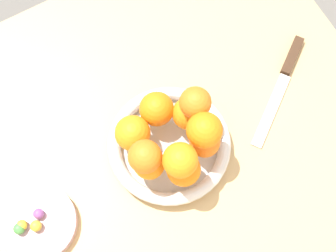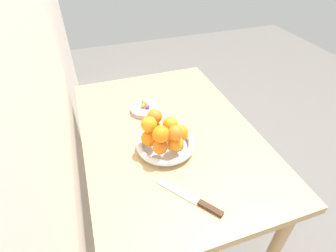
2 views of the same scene
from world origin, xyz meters
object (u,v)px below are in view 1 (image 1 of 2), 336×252
candy_dish (39,223)px  orange_5 (157,109)px  orange_2 (184,169)px  orange_8 (180,160)px  orange_7 (195,103)px  orange_0 (133,133)px  orange_4 (188,114)px  candy_ball_0 (19,229)px  orange_3 (205,142)px  orange_6 (145,157)px  orange_1 (149,164)px  candy_ball_3 (36,226)px  candy_ball_2 (22,225)px  orange_9 (204,130)px  dining_table (116,162)px  candy_ball_1 (38,214)px  knife (283,82)px

candy_dish → orange_5: 0.31m
orange_2 → orange_8: (0.01, -0.00, 0.06)m
orange_7 → orange_0: bearing=-10.4°
orange_0 → orange_4: 0.11m
candy_dish → orange_2: 0.29m
orange_8 → candy_ball_0: bearing=-9.8°
orange_3 → orange_6: orange_6 is taller
orange_1 → candy_ball_3: orange_1 is taller
candy_ball_2 → orange_6: bearing=175.4°
candy_ball_2 → orange_8: bearing=169.3°
orange_7 → orange_2: bearing=50.3°
orange_1 → orange_5: bearing=-126.1°
candy_dish → orange_7: orange_7 is taller
candy_ball_3 → candy_dish: bearing=-115.0°
orange_3 → candy_ball_0: bearing=-4.7°
orange_5 → orange_9: size_ratio=1.02×
dining_table → orange_9: orange_9 is taller
orange_7 → candy_ball_1: bearing=3.2°
orange_7 → orange_8: size_ratio=0.93×
orange_2 → orange_5: 0.13m
orange_6 → orange_0: bearing=-95.5°
orange_9 → orange_6: bearing=-4.4°
dining_table → orange_9: 0.28m
candy_ball_3 → orange_7: bearing=-174.0°
orange_4 → orange_5: orange_5 is taller
candy_dish → candy_ball_2: candy_ball_2 is taller
orange_9 → orange_8: bearing=23.3°
candy_ball_1 → candy_ball_2: bearing=7.0°
orange_5 → orange_3: bearing=115.3°
orange_8 → orange_6: bearing=-36.7°
orange_3 → orange_7: bearing=-99.3°
orange_1 → orange_4: (-0.11, -0.05, 0.00)m
orange_6 → candy_ball_3: 0.25m
orange_9 → candy_ball_0: orange_9 is taller
orange_1 → orange_9: size_ratio=0.91×
orange_1 → orange_6: orange_6 is taller
orange_6 → orange_1: bearing=176.1°
orange_9 → candy_dish: bearing=-3.8°
candy_ball_0 → orange_6: bearing=176.3°
orange_4 → orange_3: bearing=89.1°
candy_ball_3 → knife: candy_ball_3 is taller
orange_3 → knife: orange_3 is taller
orange_9 → candy_ball_0: bearing=-3.9°
orange_1 → orange_8: (-0.04, 0.04, 0.07)m
orange_5 → candy_ball_0: size_ratio=3.09×
orange_7 → orange_9: (0.01, 0.05, -0.00)m
orange_5 → candy_ball_3: (0.30, 0.08, -0.04)m
orange_0 → candy_ball_1: (0.22, 0.04, -0.04)m
orange_2 → orange_7: (-0.07, -0.08, 0.06)m
orange_0 → orange_5: size_ratio=1.02×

